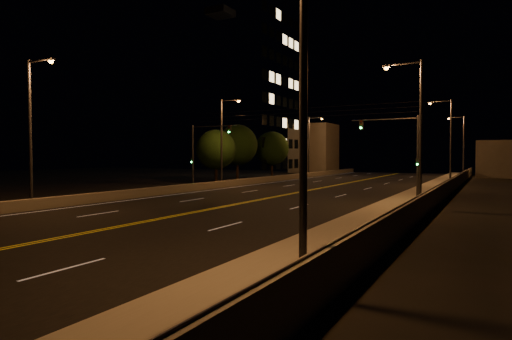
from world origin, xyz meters
The scene contains 23 objects.
road centered at (0.00, 20.00, 0.01)m, with size 18.00×120.00×0.02m, color black.
sidewalk centered at (10.80, 20.00, 0.15)m, with size 3.60×120.00×0.30m, color gray.
curb centered at (8.93, 20.00, 0.07)m, with size 0.14×120.00×0.15m, color gray.
parapet_wall centered at (12.45, 20.00, 0.80)m, with size 0.30×120.00×1.00m, color gray.
jersey_barrier centered at (-9.62, 20.00, 0.36)m, with size 0.45×120.00×0.73m, color gray.
distant_building_right centered at (16.50, 71.27, 2.88)m, with size 6.00×10.00×5.77m, color gray.
distant_building_left centered at (-16.00, 74.53, 4.85)m, with size 8.00×8.00×9.70m, color gray.
parapet_rail centered at (12.45, 20.00, 1.33)m, with size 0.06×0.06×120.00m, color black.
lane_markings centered at (0.00, 19.93, 0.02)m, with size 17.32×116.00×0.00m.
streetlight_0 centered at (11.53, 2.79, 5.51)m, with size 2.55×0.28×9.58m.
streetlight_1 centered at (11.53, 22.10, 5.51)m, with size 2.55×0.28×9.58m.
streetlight_2 centered at (11.53, 44.26, 5.51)m, with size 2.55×0.28×9.58m.
streetlight_3 centered at (11.53, 66.91, 5.51)m, with size 2.55×0.28×9.58m.
streetlight_4 centered at (-9.93, 10.02, 5.51)m, with size 2.55×0.28×9.58m.
streetlight_5 centered at (-9.93, 32.15, 5.51)m, with size 2.55×0.28×9.58m.
streetlight_6 centered at (-9.93, 57.48, 5.51)m, with size 2.55×0.28×9.58m.
traffic_signal_right centered at (10.03, 26.50, 4.04)m, with size 5.11×0.31×6.44m.
traffic_signal_left centered at (-8.83, 26.50, 4.04)m, with size 5.11×0.31×6.44m.
overhead_wires centered at (0.00, 29.50, 7.40)m, with size 22.00×0.03×0.83m.
building_tower centered at (-26.62, 56.48, 14.04)m, with size 24.00×15.00×29.22m.
tree_0 centered at (-13.83, 36.38, 4.18)m, with size 4.89×4.89×6.63m.
tree_1 centered at (-15.90, 44.70, 4.94)m, with size 5.78×5.78×7.84m.
tree_2 centered at (-14.56, 52.92, 4.55)m, with size 5.32×5.32×7.21m.
Camera 1 is at (15.90, -6.98, 3.50)m, focal length 30.00 mm.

